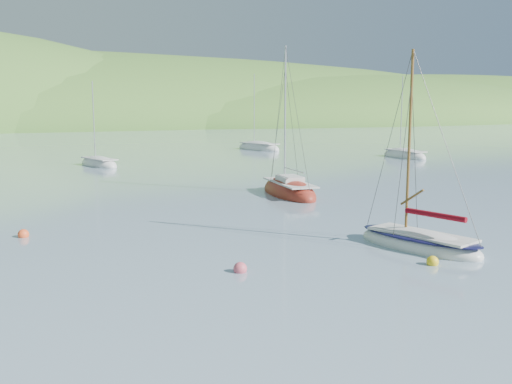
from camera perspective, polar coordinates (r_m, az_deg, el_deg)
name	(u,v)px	position (r m, az deg, el deg)	size (l,w,h in m)	color
ground	(387,278)	(20.59, 12.98, -8.40)	(700.00, 700.00, 0.00)	#738A9F
shoreline_hills	(8,125)	(188.15, -23.56, 6.18)	(690.00, 135.00, 56.00)	#396426
daysailer_white	(419,243)	(25.08, 16.01, -4.94)	(3.61, 6.11, 8.85)	white
sloop_red	(289,192)	(38.27, 3.32, 0.03)	(3.27, 7.46, 10.70)	maroon
distant_sloop_a	(99,164)	(58.47, -15.43, 2.70)	(3.91, 6.68, 9.01)	white
distant_sloop_b	(259,148)	(76.58, 0.27, 4.38)	(4.75, 8.10, 10.91)	white
distant_sloop_d	(404,156)	(67.45, 14.62, 3.50)	(2.66, 7.09, 10.03)	white
mooring_buoys	(202,253)	(23.01, -5.40, -6.08)	(14.40, 11.73, 0.50)	yellow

